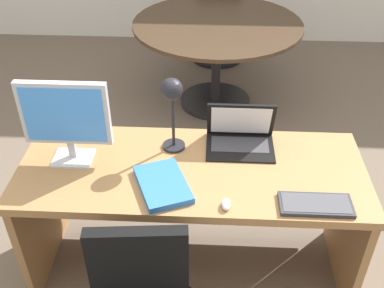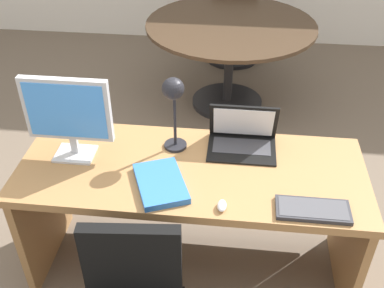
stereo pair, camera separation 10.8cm
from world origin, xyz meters
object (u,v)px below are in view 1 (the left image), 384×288
Objects in this scene: meeting_table at (217,43)px; monitor at (65,117)px; keyboard at (316,205)px; book at (163,184)px; desk at (192,192)px; desk_lamp at (172,99)px; meeting_chair_near at (218,30)px; laptop at (240,132)px; mouse at (226,204)px.

monitor is at bearing -111.36° from meeting_table.
keyboard is 0.87× the size of book.
meeting_table is (0.12, 1.85, 0.04)m from desk.
meeting_chair_near is at bearing 85.07° from desk_lamp.
desk_lamp reaches higher than meeting_table.
desk_lamp is (-0.68, 0.39, 0.30)m from keyboard.
laptop is 0.95× the size of book.
meeting_table is at bearing 86.37° from desk.
desk is 3.93× the size of monitor.
meeting_table is at bearing -90.46° from meeting_chair_near.
monitor is at bearing -104.94° from meeting_chair_near.
mouse is (0.17, -0.32, 0.22)m from desk.
laptop is 1.69m from meeting_table.
book is 2.98m from meeting_chair_near.
desk is 1.85m from meeting_table.
desk_lamp is 0.30× the size of meeting_table.
meeting_chair_near is (-0.12, 2.56, -0.47)m from laptop.
mouse and book have the same top height.
keyboard is 0.40m from mouse.
desk is at bearing 152.84° from keyboard.
monitor reaches higher than meeting_table.
desk_lamp is (-0.10, 0.10, 0.51)m from desk.
desk is 0.68m from keyboard.
meeting_chair_near is at bearing 90.84° from mouse.
desk is 2.00× the size of meeting_chair_near.
meeting_table is 1.63× the size of meeting_chair_near.
mouse is (-0.08, -0.50, -0.06)m from laptop.
monitor reaches higher than desk.
monitor is at bearing 158.33° from mouse.
meeting_table reaches higher than desk.
desk_lamp is 2.74m from meeting_chair_near.
book is (0.48, -0.19, -0.24)m from monitor.
meeting_chair_near is (0.23, 2.64, -0.71)m from desk_lamp.
monitor reaches higher than laptop.
mouse is 0.32m from book.
monitor is (-0.61, -0.01, 0.46)m from desk.
mouse is at bearing -62.03° from desk.
laptop reaches higher than meeting_table.
laptop is 0.41× the size of meeting_chair_near.
book is (-0.13, -0.20, 0.22)m from desk.
monitor reaches higher than keyboard.
keyboard is (0.57, -0.29, 0.21)m from desk.
keyboard is 2.20m from meeting_table.
desk_lamp reaches higher than meeting_chair_near.
meeting_table is at bearing 91.38° from mouse.
desk_lamp reaches higher than book.
meeting_chair_near is at bearing 98.42° from keyboard.
meeting_table is at bearing 68.64° from monitor.
monitor is at bearing -167.94° from desk_lamp.
desk is 0.41m from laptop.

